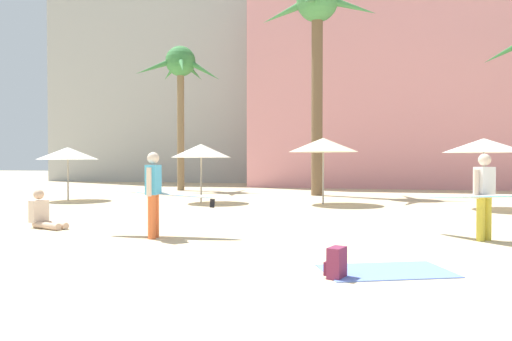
{
  "coord_description": "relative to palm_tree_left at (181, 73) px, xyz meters",
  "views": [
    {
      "loc": [
        2.41,
        -5.06,
        1.59
      ],
      "look_at": [
        -0.36,
        7.12,
        1.33
      ],
      "focal_mm": 33.86,
      "sensor_mm": 36.0,
      "label": 1
    }
  ],
  "objects": [
    {
      "name": "cafe_umbrella_3",
      "position": [
        13.35,
        -7.12,
        -4.16
      ],
      "size": [
        2.58,
        2.58,
        2.31
      ],
      "color": "gray",
      "rests_on": "ground"
    },
    {
      "name": "backpack",
      "position": [
        9.19,
        -17.57,
        -6.04
      ],
      "size": [
        0.31,
        0.34,
        0.42
      ],
      "rotation": [
        0.0,
        0.0,
        2.81
      ],
      "color": "maroon",
      "rests_on": "ground"
    },
    {
      "name": "cafe_umbrella_0",
      "position": [
        8.08,
        -6.53,
        -4.09
      ],
      "size": [
        2.51,
        2.51,
        2.41
      ],
      "color": "gray",
      "rests_on": "ground"
    },
    {
      "name": "palm_tree_center",
      "position": [
        7.42,
        -2.15,
        1.55
      ],
      "size": [
        5.38,
        5.36,
        9.74
      ],
      "color": "brown",
      "rests_on": "ground"
    },
    {
      "name": "cafe_umbrella_2",
      "position": [
        -1.92,
        -7.15,
        -4.37
      ],
      "size": [
        2.35,
        2.35,
        2.11
      ],
      "color": "gray",
      "rests_on": "ground"
    },
    {
      "name": "ground",
      "position": [
        7.16,
        -19.06,
        -6.24
      ],
      "size": [
        120.0,
        120.0,
        0.0
      ],
      "primitive_type": "plane",
      "color": "#C6B28C"
    },
    {
      "name": "person_far_left",
      "position": [
        5.35,
        -14.86,
        -5.3
      ],
      "size": [
        2.92,
        0.83,
        1.76
      ],
      "rotation": [
        0.0,
        0.0,
        3.23
      ],
      "color": "orange",
      "rests_on": "ground"
    },
    {
      "name": "hotel_tower_gray",
      "position": [
        -4.51,
        13.12,
        5.65
      ],
      "size": [
        19.45,
        9.24,
        23.79
      ],
      "primitive_type": "cube",
      "color": "#A8A8A3",
      "rests_on": "ground"
    },
    {
      "name": "palm_tree_left",
      "position": [
        0.0,
        0.0,
        0.0
      ],
      "size": [
        4.4,
        4.7,
        7.64
      ],
      "color": "brown",
      "rests_on": "ground"
    },
    {
      "name": "beach_towel",
      "position": [
        9.86,
        -17.02,
        -6.23
      ],
      "size": [
        2.06,
        1.63,
        0.01
      ],
      "primitive_type": "cube",
      "rotation": [
        0.0,
        0.0,
        0.37
      ],
      "color": "#6684E0",
      "rests_on": "ground"
    },
    {
      "name": "hotel_pink",
      "position": [
        13.73,
        8.43,
        0.25
      ],
      "size": [
        21.94,
        9.97,
        12.97
      ],
      "primitive_type": "cube",
      "color": "pink",
      "rests_on": "ground"
    },
    {
      "name": "person_near_right",
      "position": [
        2.19,
        -14.19,
        -5.94
      ],
      "size": [
        1.07,
        0.7,
        0.9
      ],
      "rotation": [
        0.0,
        0.0,
        5.93
      ],
      "color": "#D1A889",
      "rests_on": "ground"
    },
    {
      "name": "cafe_umbrella_1",
      "position": [
        3.54,
        -6.88,
        -4.29
      ],
      "size": [
        2.25,
        2.25,
        2.21
      ],
      "color": "gray",
      "rests_on": "ground"
    },
    {
      "name": "person_mid_right",
      "position": [
        11.87,
        -13.97,
        -5.32
      ],
      "size": [
        2.41,
        2.6,
        1.72
      ],
      "rotation": [
        0.0,
        0.0,
        2.31
      ],
      "color": "gold",
      "rests_on": "ground"
    }
  ]
}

